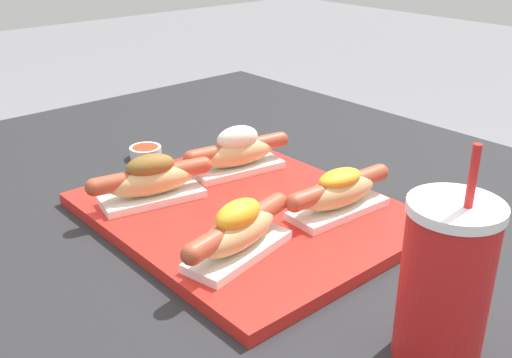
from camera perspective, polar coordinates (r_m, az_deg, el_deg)
name	(u,v)px	position (r m, az deg, el deg)	size (l,w,h in m)	color
serving_tray	(246,213)	(0.89, -0.98, -3.24)	(0.45, 0.37, 0.02)	red
hot_dog_0	(151,180)	(0.90, -9.94, -0.07)	(0.09, 0.19, 0.07)	white
hot_dog_1	(238,231)	(0.75, -1.70, -4.95)	(0.09, 0.19, 0.07)	white
hot_dog_2	(238,152)	(0.99, -1.75, 2.63)	(0.08, 0.19, 0.08)	white
hot_dog_3	(339,192)	(0.86, 7.93, -1.23)	(0.07, 0.20, 0.07)	white
sauce_bowl	(146,152)	(1.13, -10.47, 2.58)	(0.06, 0.06, 0.02)	silver
drink_cup	(445,283)	(0.61, 17.55, -9.46)	(0.09, 0.09, 0.23)	red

